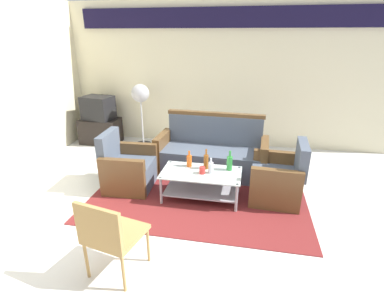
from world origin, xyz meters
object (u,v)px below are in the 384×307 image
Objects in this scene: tv_stand at (101,131)px; wicker_chair at (109,233)px; coffee_table at (201,181)px; bottle_brown at (206,161)px; bottle_green at (230,163)px; bottle_orange at (189,160)px; armchair_left at (128,169)px; television at (98,108)px; pedestal_fan at (140,97)px; couch at (212,154)px; armchair_right at (278,180)px; cup at (202,170)px; bottle_clear at (211,167)px.

wicker_chair is (1.91, -3.51, 0.23)m from tv_stand.
coffee_table is 3.73× the size of bottle_brown.
bottle_orange is at bearing 178.85° from bottle_green.
television is (-1.35, 1.77, 0.47)m from armchair_left.
pedestal_fan is at bearing 128.69° from coffee_table.
bottle_orange is 0.58m from bottle_green.
wicker_chair reaches higher than coffee_table.
bottle_brown is 3.12m from tv_stand.
bottle_green is at bearing 117.01° from couch.
tv_stand is at bearing -19.23° from couch.
bottle_brown is (0.25, -0.03, 0.02)m from bottle_orange.
armchair_left is 2.20m from armchair_right.
cup is at bearing 91.81° from couch.
bottle_orange is at bearing 89.96° from wicker_chair.
tv_stand is 0.95× the size of wicker_chair.
couch is 8.26× the size of bottle_clear.
bottle_clear is (-0.24, -0.15, -0.02)m from bottle_green.
bottle_orange is at bearing 141.14° from coffee_table.
television is 0.52× the size of pedestal_fan.
bottle_orange is 2.90m from television.
coffee_table is at bearing 90.48° from couch.
television is at bearing -177.07° from pedestal_fan.
bottle_orange is 2.32m from pedestal_fan.
couch reaches higher than coffee_table.
bottle_green is (0.37, 0.15, 0.25)m from coffee_table.
tv_stand is (-2.53, 1.01, -0.06)m from couch.
bottle_green is at bearing -31.46° from tv_stand.
bottle_brown is 0.37× the size of tv_stand.
cup is at bearing 151.93° from television.
bottle_orange is at bearing 74.89° from couch.
wicker_chair is at bearing -74.57° from pedestal_fan.
bottle_orange is (-0.23, -0.74, 0.18)m from couch.
coffee_table is 0.87× the size of pedestal_fan.
couch reaches higher than bottle_brown.
couch is at bearing 59.00° from armchair_right.
armchair_left reaches higher than bottle_orange.
armchair_left is 0.97m from bottle_orange.
television is (-2.50, 1.91, 0.49)m from coffee_table.
bottle_orange is at bearing -52.73° from pedestal_fan.
armchair_left is 1.15m from coffee_table.
armchair_left is 1.30m from bottle_clear.
couch is 0.80m from bottle_brown.
bottle_green is at bearing -42.92° from pedestal_fan.
bottle_green is 3.38m from television.
tv_stand is (-1.36, 1.77, -0.03)m from armchair_left.
bottle_clear reaches higher than cup.
tv_stand is at bearing -176.92° from pedestal_fan.
tv_stand is 0.63× the size of pedestal_fan.
bottle_clear is 2.64m from pedestal_fan.
bottle_green is 0.34× the size of wicker_chair.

